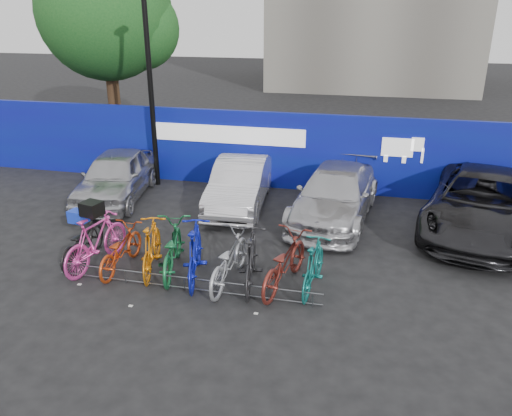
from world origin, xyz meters
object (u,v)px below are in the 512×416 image
(car_0, at_px, (116,176))
(bike_9, at_px, (314,266))
(bike_rack, at_px, (184,283))
(bike_7, at_px, (251,259))
(bike_2, at_px, (120,249))
(bike_5, at_px, (195,252))
(bike_8, at_px, (284,262))
(car_2, at_px, (335,194))
(lamppost, at_px, (150,81))
(bike_4, at_px, (171,249))
(tree, at_px, (111,15))
(car_1, at_px, (240,184))
(bike_0, at_px, (82,241))
(bike_1, at_px, (96,241))
(bike_6, at_px, (229,259))
(car_3, at_px, (483,203))
(bike_3, at_px, (152,247))

(car_0, xyz_separation_m, bike_9, (6.35, -3.89, -0.18))
(bike_rack, distance_m, bike_7, 1.42)
(bike_9, bearing_deg, bike_2, 7.36)
(bike_5, distance_m, bike_8, 1.86)
(car_2, bearing_deg, lamppost, 171.97)
(bike_5, bearing_deg, bike_8, 170.10)
(bike_4, height_order, bike_5, bike_5)
(lamppost, height_order, car_2, lamppost)
(tree, height_order, car_1, tree)
(tree, xyz_separation_m, car_1, (6.66, -5.87, -4.40))
(bike_0, xyz_separation_m, bike_9, (5.20, -0.07, 0.06))
(bike_2, bearing_deg, bike_8, -178.06)
(bike_1, bearing_deg, bike_6, -170.66)
(car_3, bearing_deg, car_1, -168.55)
(bike_3, bearing_deg, car_0, -67.50)
(bike_2, xyz_separation_m, bike_5, (1.72, -0.04, 0.14))
(tree, relative_size, car_0, 1.86)
(bike_8, bearing_deg, car_3, -125.87)
(bike_0, distance_m, bike_8, 4.60)
(bike_5, distance_m, bike_6, 0.73)
(bike_rack, height_order, bike_8, bike_8)
(bike_5, bearing_deg, bike_3, -18.70)
(car_1, height_order, bike_8, car_1)
(car_3, bearing_deg, tree, 168.89)
(tree, bearing_deg, bike_8, -49.13)
(car_1, xyz_separation_m, bike_7, (1.37, -4.28, -0.08))
(bike_rack, bearing_deg, tree, 122.45)
(car_1, distance_m, bike_3, 4.28)
(bike_4, xyz_separation_m, bike_9, (3.05, -0.05, -0.02))
(bike_3, relative_size, bike_5, 0.93)
(bike_0, xyz_separation_m, bike_1, (0.47, -0.17, 0.14))
(car_0, distance_m, car_1, 3.73)
(bike_1, distance_m, bike_3, 1.27)
(car_0, distance_m, bike_9, 7.45)
(bike_9, bearing_deg, bike_rack, 20.03)
(lamppost, xyz_separation_m, bike_6, (4.00, -5.51, -2.73))
(car_1, relative_size, bike_0, 2.25)
(bike_2, distance_m, bike_8, 3.58)
(bike_2, bearing_deg, bike_7, -179.77)
(bike_0, bearing_deg, tree, -69.63)
(car_3, relative_size, bike_6, 2.65)
(bike_5, height_order, bike_9, bike_5)
(lamppost, height_order, bike_9, lamppost)
(car_1, distance_m, bike_0, 4.83)
(bike_rack, bearing_deg, bike_6, 31.52)
(tree, distance_m, bike_4, 12.61)
(bike_3, relative_size, bike_8, 0.91)
(bike_rack, xyz_separation_m, car_2, (2.61, 4.49, 0.51))
(tree, xyz_separation_m, bike_rack, (6.77, -10.66, -4.91))
(bike_5, bearing_deg, tree, -69.39)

